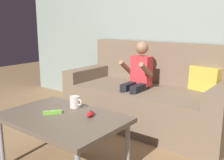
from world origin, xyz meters
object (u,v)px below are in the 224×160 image
Objects in this scene: coffee_table at (62,121)px; nunchuk_red at (91,114)px; couch at (149,97)px; game_remote_lime_near_edge at (52,112)px; coffee_mug at (75,102)px; person_seated_on_couch at (137,79)px.

nunchuk_red is (0.18, 0.12, 0.06)m from coffee_table.
couch reaches higher than game_remote_lime_near_edge.
game_remote_lime_near_edge is at bearing -171.59° from coffee_table.
nunchuk_red is at bearing -18.64° from coffee_mug.
couch is 1.06m from coffee_mug.
person_seated_on_couch is 1.00× the size of coffee_table.
nunchuk_red is (0.13, -1.12, 0.16)m from couch.
nunchuk_red is 0.83× the size of coffee_mug.
person_seated_on_couch is at bearing 85.16° from game_remote_lime_near_edge.
game_remote_lime_near_edge is (-0.09, -0.01, 0.05)m from coffee_table.
nunchuk_red is 0.26m from coffee_mug.
couch is at bearing 83.62° from coffee_mug.
coffee_mug is at bearing -96.38° from couch.
person_seated_on_couch is 7.92× the size of coffee_mug.
coffee_table is 7.95× the size of coffee_mug.
coffee_mug is at bearing 82.00° from game_remote_lime_near_edge.
game_remote_lime_near_edge is 1.11× the size of coffee_mug.
game_remote_lime_near_edge is 0.31m from nunchuk_red.
person_seated_on_couch is at bearing -107.03° from couch.
person_seated_on_couch is 0.96m from nunchuk_red.
coffee_table is 9.61× the size of nunchuk_red.
nunchuk_red reaches higher than game_remote_lime_near_edge.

